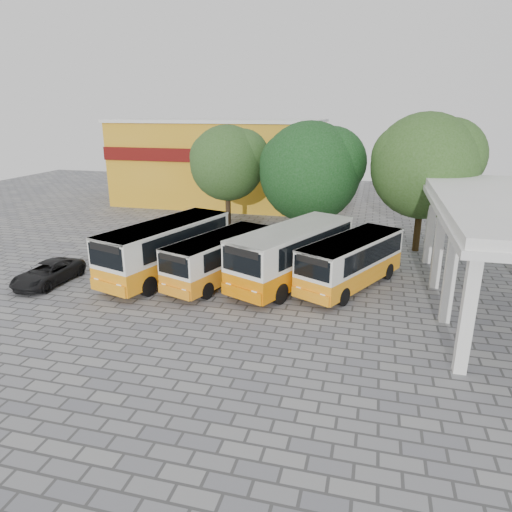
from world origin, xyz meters
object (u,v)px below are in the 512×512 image
(bus_far_right, at_px, (351,259))
(bus_far_left, at_px, (166,246))
(bus_centre_left, at_px, (219,256))
(bus_centre_right, at_px, (293,251))
(parked_car, at_px, (48,273))

(bus_far_right, bearing_deg, bus_far_left, -148.38)
(bus_centre_left, xyz_separation_m, bus_centre_right, (3.94, 0.86, 0.30))
(bus_far_left, bearing_deg, parked_car, -138.03)
(bus_far_right, xyz_separation_m, parked_car, (-16.16, -3.67, -0.96))
(bus_centre_right, relative_size, parked_car, 2.14)
(bus_centre_left, xyz_separation_m, parked_car, (-9.07, -2.65, -0.91))
(bus_far_right, relative_size, parked_car, 1.86)
(bus_far_left, relative_size, parked_car, 2.11)
(bus_far_left, distance_m, bus_centre_left, 3.22)
(bus_centre_left, bearing_deg, parked_car, -144.58)
(bus_far_left, bearing_deg, bus_centre_right, 22.82)
(bus_far_left, relative_size, bus_centre_left, 1.19)
(bus_centre_left, relative_size, parked_car, 1.78)
(bus_far_right, bearing_deg, bus_centre_left, -145.28)
(bus_centre_left, bearing_deg, bus_far_right, 27.28)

